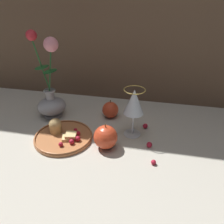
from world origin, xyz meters
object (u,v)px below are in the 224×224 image
at_px(apple_near_glass, 106,137).
at_px(wine_glass, 134,103).
at_px(plate_with_pastries, 62,135).
at_px(apple_beside_vase, 110,110).
at_px(vase, 51,96).

bearing_deg(apple_near_glass, wine_glass, 49.55).
distance_m(plate_with_pastries, wine_glass, 0.29).
relative_size(apple_beside_vase, apple_near_glass, 0.85).
xyz_separation_m(vase, wine_glass, (0.36, -0.07, 0.04)).
relative_size(wine_glass, apple_beside_vase, 2.28).
distance_m(wine_glass, apple_beside_vase, 0.18).
height_order(vase, apple_near_glass, vase).
distance_m(vase, apple_near_glass, 0.33).
bearing_deg(apple_beside_vase, wine_glass, -44.48).
height_order(wine_glass, apple_near_glass, wine_glass).
bearing_deg(wine_glass, plate_with_pastries, -162.76).
relative_size(plate_with_pastries, apple_beside_vase, 2.62).
bearing_deg(plate_with_pastries, apple_beside_vase, 52.18).
xyz_separation_m(wine_glass, apple_near_glass, (-0.08, -0.10, -0.09)).
bearing_deg(vase, apple_near_glass, -31.08).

